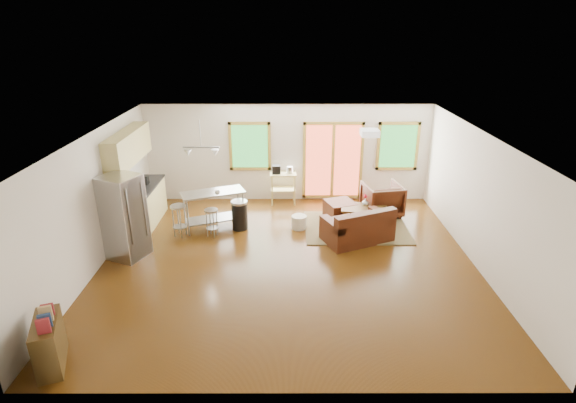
{
  "coord_description": "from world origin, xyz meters",
  "views": [
    {
      "loc": [
        -0.01,
        -8.04,
        4.54
      ],
      "look_at": [
        0.0,
        0.3,
        1.2
      ],
      "focal_mm": 28.0,
      "sensor_mm": 36.0,
      "label": 1
    }
  ],
  "objects_px": {
    "rug": "(356,227)",
    "loveseat": "(358,228)",
    "island": "(214,203)",
    "armchair": "(382,198)",
    "refrigerator": "(124,217)",
    "kitchen_cart": "(282,177)",
    "ottoman": "(340,210)",
    "coffee_table": "(364,210)"
  },
  "relations": [
    {
      "from": "refrigerator",
      "to": "island",
      "type": "relative_size",
      "value": 1.14
    },
    {
      "from": "island",
      "to": "refrigerator",
      "type": "bearing_deg",
      "value": -139.18
    },
    {
      "from": "armchair",
      "to": "island",
      "type": "xyz_separation_m",
      "value": [
        -4.08,
        -0.76,
        0.17
      ]
    },
    {
      "from": "ottoman",
      "to": "refrigerator",
      "type": "xyz_separation_m",
      "value": [
        -4.61,
        -1.93,
        0.66
      ]
    },
    {
      "from": "rug",
      "to": "island",
      "type": "relative_size",
      "value": 1.56
    },
    {
      "from": "rug",
      "to": "coffee_table",
      "type": "relative_size",
      "value": 2.08
    },
    {
      "from": "refrigerator",
      "to": "island",
      "type": "distance_m",
      "value": 2.11
    },
    {
      "from": "loveseat",
      "to": "refrigerator",
      "type": "xyz_separation_m",
      "value": [
        -4.87,
        -0.68,
        0.57
      ]
    },
    {
      "from": "rug",
      "to": "kitchen_cart",
      "type": "bearing_deg",
      "value": 138.14
    },
    {
      "from": "loveseat",
      "to": "coffee_table",
      "type": "height_order",
      "value": "loveseat"
    },
    {
      "from": "coffee_table",
      "to": "armchair",
      "type": "xyz_separation_m",
      "value": [
        0.53,
        0.54,
        0.09
      ]
    },
    {
      "from": "island",
      "to": "kitchen_cart",
      "type": "bearing_deg",
      "value": 44.8
    },
    {
      "from": "loveseat",
      "to": "coffee_table",
      "type": "distance_m",
      "value": 0.95
    },
    {
      "from": "refrigerator",
      "to": "island",
      "type": "xyz_separation_m",
      "value": [
        1.59,
        1.37,
        -0.25
      ]
    },
    {
      "from": "armchair",
      "to": "refrigerator",
      "type": "distance_m",
      "value": 6.08
    },
    {
      "from": "island",
      "to": "kitchen_cart",
      "type": "relative_size",
      "value": 1.46
    },
    {
      "from": "coffee_table",
      "to": "refrigerator",
      "type": "height_order",
      "value": "refrigerator"
    },
    {
      "from": "armchair",
      "to": "ottoman",
      "type": "relative_size",
      "value": 1.39
    },
    {
      "from": "kitchen_cart",
      "to": "rug",
      "type": "bearing_deg",
      "value": -41.86
    },
    {
      "from": "rug",
      "to": "island",
      "type": "distance_m",
      "value": 3.4
    },
    {
      "from": "kitchen_cart",
      "to": "ottoman",
      "type": "bearing_deg",
      "value": -35.02
    },
    {
      "from": "rug",
      "to": "armchair",
      "type": "distance_m",
      "value": 1.16
    },
    {
      "from": "rug",
      "to": "loveseat",
      "type": "xyz_separation_m",
      "value": [
        -0.06,
        -0.69,
        0.3
      ]
    },
    {
      "from": "armchair",
      "to": "ottoman",
      "type": "xyz_separation_m",
      "value": [
        -1.06,
        -0.2,
        -0.24
      ]
    },
    {
      "from": "coffee_table",
      "to": "ottoman",
      "type": "xyz_separation_m",
      "value": [
        -0.53,
        0.35,
        -0.15
      ]
    },
    {
      "from": "refrigerator",
      "to": "armchair",
      "type": "bearing_deg",
      "value": 44.21
    },
    {
      "from": "rug",
      "to": "ottoman",
      "type": "bearing_deg",
      "value": 119.56
    },
    {
      "from": "armchair",
      "to": "kitchen_cart",
      "type": "bearing_deg",
      "value": -28.24
    },
    {
      "from": "rug",
      "to": "loveseat",
      "type": "bearing_deg",
      "value": -95.12
    },
    {
      "from": "coffee_table",
      "to": "armchair",
      "type": "relative_size",
      "value": 1.27
    },
    {
      "from": "armchair",
      "to": "island",
      "type": "bearing_deg",
      "value": 0.25
    },
    {
      "from": "rug",
      "to": "ottoman",
      "type": "relative_size",
      "value": 3.67
    },
    {
      "from": "armchair",
      "to": "island",
      "type": "distance_m",
      "value": 4.16
    },
    {
      "from": "rug",
      "to": "coffee_table",
      "type": "bearing_deg",
      "value": 47.11
    },
    {
      "from": "refrigerator",
      "to": "loveseat",
      "type": "bearing_deg",
      "value": 31.51
    },
    {
      "from": "rug",
      "to": "refrigerator",
      "type": "bearing_deg",
      "value": -164.54
    },
    {
      "from": "armchair",
      "to": "kitchen_cart",
      "type": "relative_size",
      "value": 0.86
    },
    {
      "from": "kitchen_cart",
      "to": "coffee_table",
      "type": "bearing_deg",
      "value": -34.47
    },
    {
      "from": "armchair",
      "to": "rug",
      "type": "bearing_deg",
      "value": 35.77
    },
    {
      "from": "island",
      "to": "armchair",
      "type": "bearing_deg",
      "value": 10.58
    },
    {
      "from": "loveseat",
      "to": "armchair",
      "type": "distance_m",
      "value": 1.67
    },
    {
      "from": "island",
      "to": "loveseat",
      "type": "bearing_deg",
      "value": -11.94
    }
  ]
}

